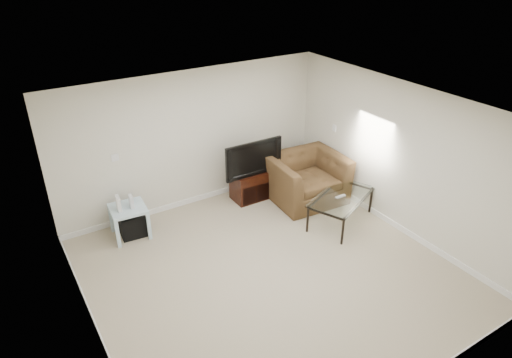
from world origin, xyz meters
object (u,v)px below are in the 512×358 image
recliner (307,171)px  coffee_table (340,209)px  side_table (130,221)px  tv_stand (250,185)px  subwoofer (132,224)px  television (251,157)px

recliner → coffee_table: (0.02, -0.95, -0.33)m
recliner → coffee_table: recliner is taller
side_table → coffee_table: (3.23, -1.53, -0.02)m
side_table → coffee_table: bearing=-25.4°
tv_stand → recliner: (0.88, -0.58, 0.31)m
tv_stand → subwoofer: size_ratio=1.66×
recliner → television: bearing=152.2°
subwoofer → coffee_table: (3.19, -1.55, 0.06)m
side_table → television: bearing=-0.7°
side_table → coffee_table: side_table is taller
subwoofer → coffee_table: 3.55m
side_table → recliner: 3.28m
television → tv_stand: bearing=90.1°
television → side_table: (-2.33, 0.03, -0.61)m
television → recliner: 1.08m
subwoofer → television: bearing=-1.2°
subwoofer → coffee_table: size_ratio=0.31×
coffee_table → subwoofer: bearing=154.1°
side_table → coffee_table: size_ratio=0.44×
television → subwoofer: size_ratio=2.65×
tv_stand → recliner: 1.10m
side_table → recliner: bearing=-10.2°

